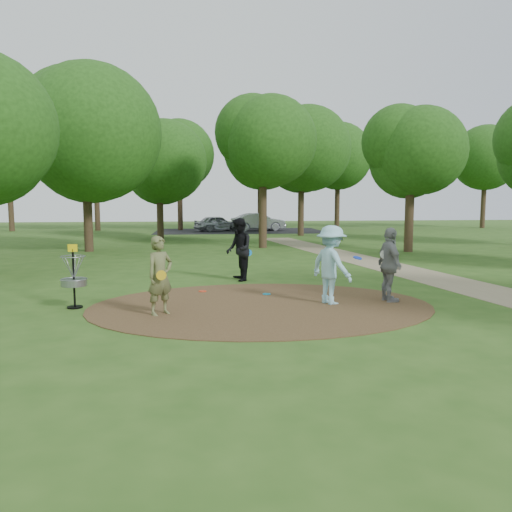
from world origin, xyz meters
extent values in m
plane|color=#2D5119|center=(0.00, 0.00, 0.00)|extent=(100.00, 100.00, 0.00)
cylinder|color=#47301C|center=(0.00, 0.00, 0.01)|extent=(8.40, 8.40, 0.02)
cube|color=#8C7A5B|center=(6.50, 2.00, 0.01)|extent=(7.55, 39.89, 0.01)
cube|color=black|center=(2.00, 30.00, 0.00)|extent=(14.00, 8.00, 0.01)
imported|color=#60653A|center=(-2.39, -0.70, 0.90)|extent=(0.78, 0.75, 1.79)
cylinder|color=gold|center=(-2.34, -0.95, 0.94)|extent=(0.22, 0.06, 0.22)
imported|color=#9CD8E9|center=(1.74, 0.03, 0.98)|extent=(1.25, 1.46, 1.97)
cylinder|color=#0C30D0|center=(2.43, 0.08, 1.15)|extent=(0.31, 0.31, 0.08)
imported|color=black|center=(-0.23, 3.92, 1.01)|extent=(0.88, 1.07, 2.02)
cylinder|color=#0C80DC|center=(0.08, 3.93, 0.90)|extent=(0.23, 0.09, 0.22)
imported|color=gray|center=(3.28, 0.10, 0.95)|extent=(0.55, 1.15, 1.90)
cylinder|color=white|center=(3.13, 0.12, 1.21)|extent=(0.23, 0.12, 0.22)
cylinder|color=#168EB6|center=(0.31, 1.38, 0.03)|extent=(0.22, 0.22, 0.02)
cylinder|color=red|center=(-1.42, 2.02, 0.03)|extent=(0.22, 0.22, 0.02)
imported|color=#A6A8AE|center=(0.12, 29.89, 0.65)|extent=(4.14, 2.97, 1.31)
imported|color=#939399|center=(3.61, 30.14, 0.75)|extent=(4.73, 2.27, 1.49)
cylinder|color=black|center=(-4.50, 0.30, 0.68)|extent=(0.05, 0.05, 1.35)
cylinder|color=black|center=(-4.50, 0.30, 0.02)|extent=(0.36, 0.36, 0.04)
cylinder|color=gray|center=(-4.50, 0.30, 0.62)|extent=(0.60, 0.60, 0.16)
torus|color=gray|center=(-4.50, 0.30, 0.70)|extent=(0.63, 0.63, 0.03)
torus|color=gray|center=(-4.50, 0.30, 1.25)|extent=(0.58, 0.58, 0.02)
cube|color=yellow|center=(-4.50, 0.30, 1.45)|extent=(0.22, 0.02, 0.18)
cylinder|color=#332316|center=(-7.00, 14.00, 1.90)|extent=(0.44, 0.44, 3.80)
sphere|color=#1D4312|center=(-7.00, 14.00, 5.66)|extent=(6.75, 6.75, 6.75)
cylinder|color=#332316|center=(2.00, 15.00, 2.09)|extent=(0.44, 0.44, 4.18)
sphere|color=#1D4312|center=(2.00, 15.00, 5.51)|extent=(4.84, 4.84, 4.84)
cylinder|color=#332316|center=(9.00, 12.00, 1.80)|extent=(0.44, 0.44, 3.61)
sphere|color=#1D4312|center=(9.00, 12.00, 4.80)|extent=(4.31, 4.31, 4.31)
cylinder|color=#332316|center=(-4.00, 22.00, 1.71)|extent=(0.44, 0.44, 3.42)
sphere|color=#1D4312|center=(-4.00, 22.00, 4.92)|extent=(5.47, 5.47, 5.47)
cylinder|color=#332316|center=(6.00, 24.00, 2.19)|extent=(0.44, 0.44, 4.37)
sphere|color=#1D4312|center=(6.00, 24.00, 6.06)|extent=(6.16, 6.16, 6.16)
camera|label=1|loc=(-1.55, -11.92, 2.58)|focal=35.00mm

